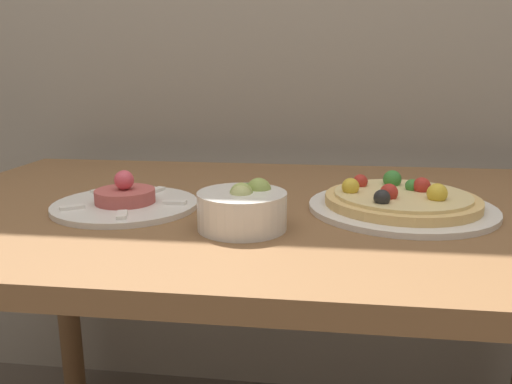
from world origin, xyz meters
TOP-DOWN VIEW (x-y plane):
  - dining_table at (0.00, 0.40)m, footprint 1.36×0.79m
  - pizza_plate at (0.22, 0.37)m, footprint 0.32×0.32m
  - tartare_plate at (-0.26, 0.33)m, footprint 0.25×0.25m
  - small_bowl at (-0.04, 0.24)m, footprint 0.14×0.14m

SIDE VIEW (x-z plane):
  - dining_table at x=0.00m, z-range 0.27..0.99m
  - tartare_plate at x=-0.26m, z-range 0.70..0.77m
  - pizza_plate at x=0.22m, z-range 0.71..0.77m
  - small_bowl at x=-0.04m, z-range 0.72..0.79m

